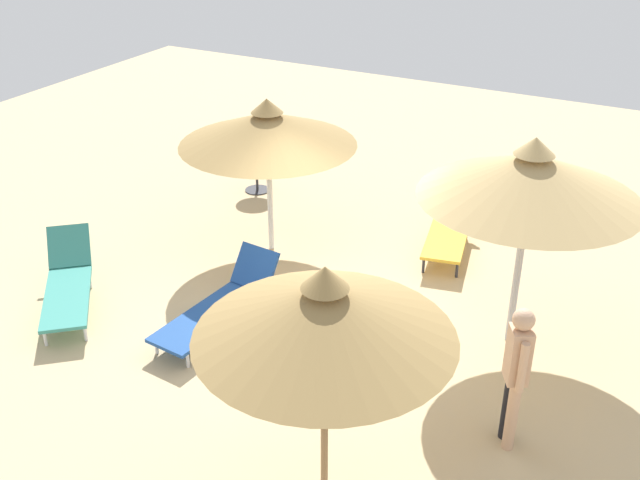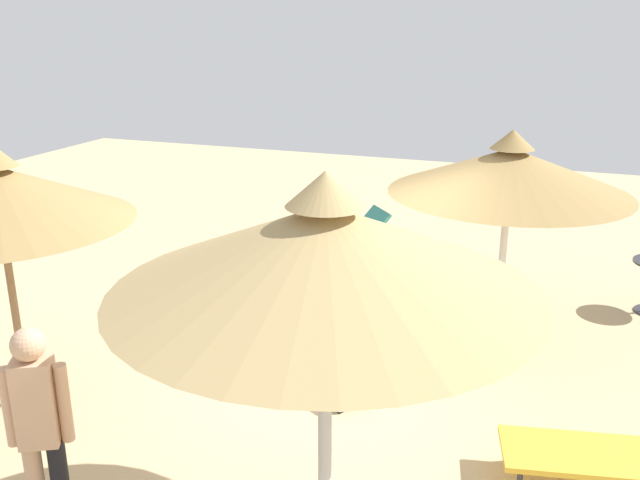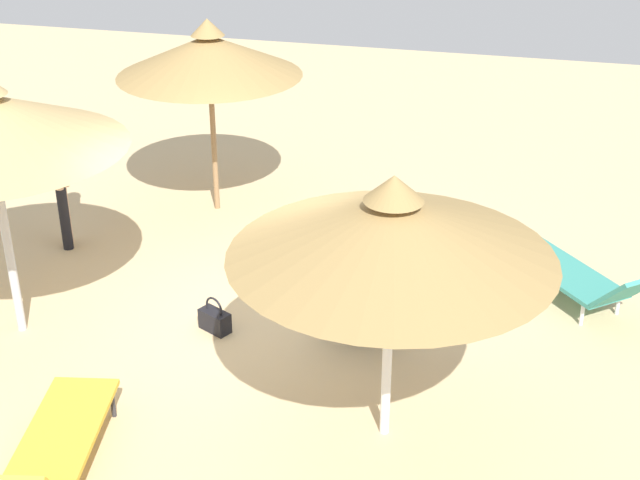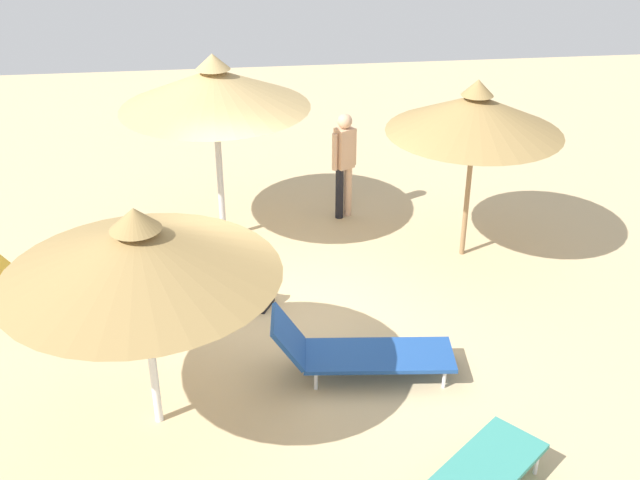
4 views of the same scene
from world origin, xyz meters
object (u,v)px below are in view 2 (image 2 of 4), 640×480
(parasol_umbrella_front, at_px, (325,249))
(lounge_chair_edge, at_px, (310,304))
(parasol_umbrella_back, at_px, (510,171))
(handbag, at_px, (346,393))
(lounge_chair_far_right, at_px, (636,451))
(person_standing_center, at_px, (40,425))
(lounge_chair_far_left, at_px, (325,243))

(parasol_umbrella_front, bearing_deg, lounge_chair_edge, 22.39)
(parasol_umbrella_back, height_order, parasol_umbrella_front, parasol_umbrella_front)
(parasol_umbrella_back, relative_size, handbag, 6.75)
(lounge_chair_edge, relative_size, handbag, 5.26)
(parasol_umbrella_back, xyz_separation_m, lounge_chair_far_right, (-2.56, -1.38, -1.69))
(parasol_umbrella_back, height_order, person_standing_center, parasol_umbrella_back)
(parasol_umbrella_back, relative_size, lounge_chair_far_right, 1.34)
(lounge_chair_far_left, xyz_separation_m, lounge_chair_far_right, (-4.25, -4.21, 0.02))
(parasol_umbrella_back, bearing_deg, lounge_chair_far_right, -151.75)
(parasol_umbrella_front, distance_m, lounge_chair_edge, 4.42)
(lounge_chair_far_right, bearing_deg, parasol_umbrella_front, 127.01)
(parasol_umbrella_back, bearing_deg, lounge_chair_far_left, 59.23)
(parasol_umbrella_back, bearing_deg, handbag, 149.48)
(parasol_umbrella_front, relative_size, lounge_chair_far_right, 1.40)
(parasol_umbrella_back, xyz_separation_m, handbag, (-2.11, 1.24, -1.94))
(parasol_umbrella_front, xyz_separation_m, person_standing_center, (-0.50, 1.95, -1.37))
(lounge_chair_far_left, height_order, lounge_chair_far_right, lounge_chair_far_right)
(lounge_chair_edge, xyz_separation_m, person_standing_center, (-4.12, 0.46, 0.68))
(handbag, bearing_deg, parasol_umbrella_front, -166.14)
(parasol_umbrella_front, height_order, lounge_chair_far_right, parasol_umbrella_front)
(lounge_chair_edge, distance_m, handbag, 1.86)
(person_standing_center, xyz_separation_m, handbag, (2.55, -1.45, -0.87))
(lounge_chair_edge, distance_m, person_standing_center, 4.20)
(lounge_chair_far_right, xyz_separation_m, handbag, (0.46, 2.62, -0.25))
(parasol_umbrella_back, distance_m, parasol_umbrella_front, 4.23)
(lounge_chair_far_right, distance_m, handbag, 2.67)
(person_standing_center, bearing_deg, handbag, -29.52)
(parasol_umbrella_back, relative_size, parasol_umbrella_front, 0.96)
(lounge_chair_far_left, height_order, handbag, lounge_chair_far_left)
(lounge_chair_far_right, bearing_deg, handbag, 80.13)
(parasol_umbrella_front, relative_size, lounge_chair_edge, 1.34)
(parasol_umbrella_front, distance_m, lounge_chair_far_right, 3.31)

